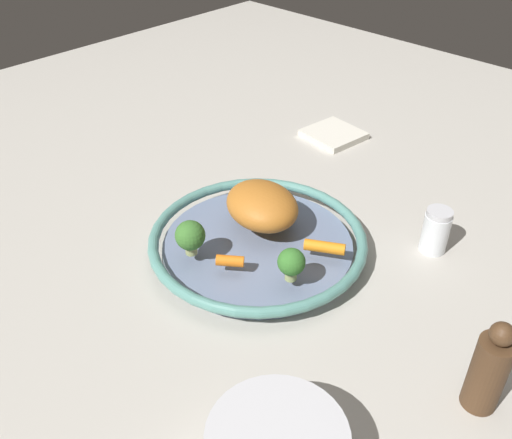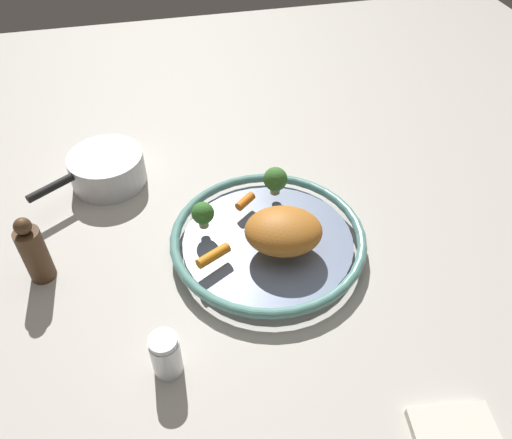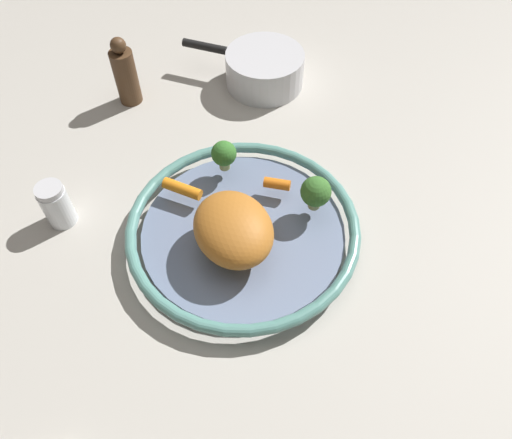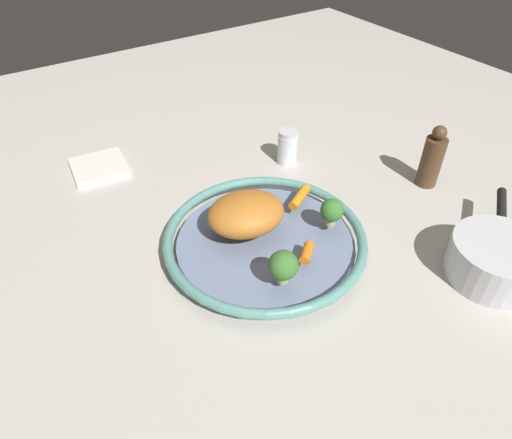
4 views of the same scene
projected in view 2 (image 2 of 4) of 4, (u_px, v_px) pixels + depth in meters
The scene contains 10 objects.
ground_plane at pixel (268, 248), 0.93m from camera, with size 2.17×2.17×0.00m, color #B7B2A8.
serving_bowl at pixel (268, 240), 0.92m from camera, with size 0.35×0.35×0.04m.
roast_chicken_piece at pixel (283, 231), 0.86m from camera, with size 0.13×0.11×0.06m, color #B76B26.
baby_carrot_near_rim at pixel (213, 256), 0.85m from camera, with size 0.02×0.02×0.06m, color orange.
baby_carrot_center at pixel (245, 201), 0.95m from camera, with size 0.02×0.02×0.04m, color orange.
broccoli_floret_edge at pixel (203, 214), 0.90m from camera, with size 0.04×0.04×0.05m.
broccoli_floret_large at pixel (275, 180), 0.96m from camera, with size 0.05×0.05×0.06m.
salt_shaker at pixel (166, 355), 0.73m from camera, with size 0.04×0.04×0.08m.
pepper_mill at pixel (34, 252), 0.84m from camera, with size 0.04×0.04×0.13m.
saucepan at pixel (107, 169), 1.04m from camera, with size 0.18×0.22×0.07m.
Camera 2 is at (0.61, -0.16, 0.68)m, focal length 35.57 mm.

